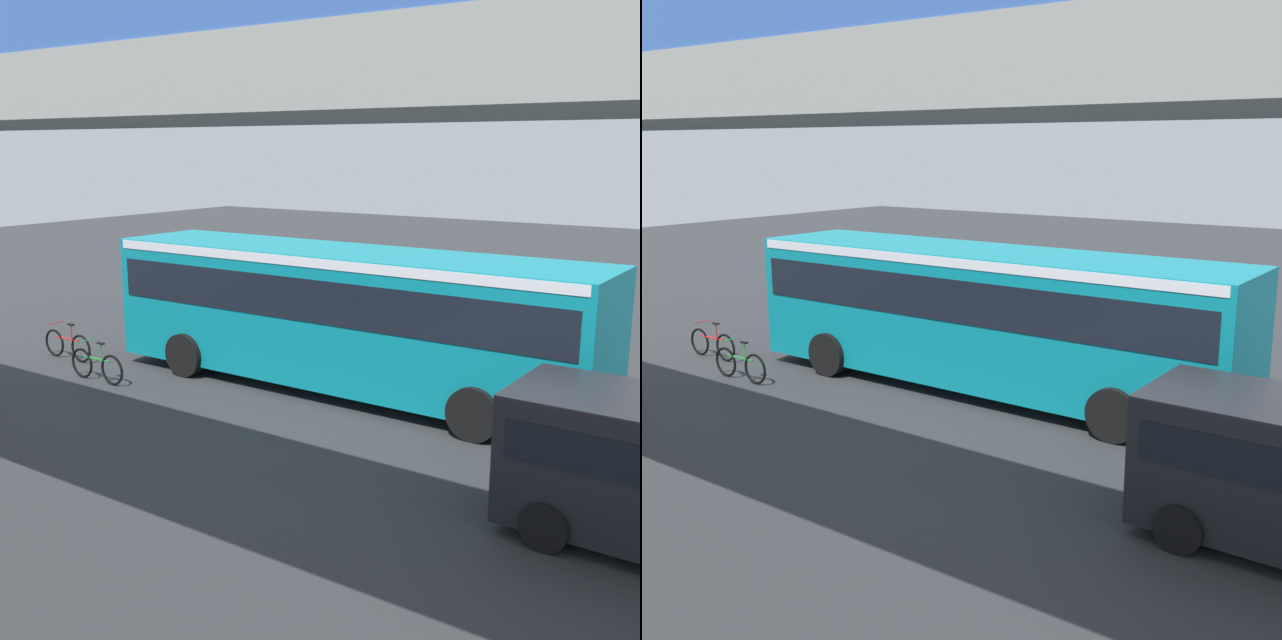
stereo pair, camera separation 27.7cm
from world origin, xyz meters
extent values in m
plane|color=#2D3033|center=(0.00, 0.00, 0.00)|extent=(80.00, 80.00, 0.00)
cube|color=#0C8493|center=(0.91, 0.51, 1.72)|extent=(11.50, 2.55, 2.86)
cube|color=black|center=(0.91, 0.51, 2.23)|extent=(11.04, 2.59, 0.90)
cube|color=white|center=(0.91, 0.51, 3.03)|extent=(11.27, 2.58, 0.20)
cube|color=black|center=(6.67, 0.51, 2.06)|extent=(0.04, 2.24, 1.20)
cylinder|color=black|center=(4.59, 1.78, 0.52)|extent=(1.04, 0.30, 1.04)
cylinder|color=black|center=(4.59, -0.77, 0.52)|extent=(1.04, 0.30, 1.04)
cylinder|color=black|center=(-2.77, 1.78, 0.52)|extent=(1.04, 0.30, 1.04)
cylinder|color=black|center=(-2.77, -0.77, 0.52)|extent=(1.04, 0.30, 1.04)
cylinder|color=black|center=(-5.23, 4.99, 0.34)|extent=(0.68, 0.22, 0.68)
cylinder|color=black|center=(-5.23, 3.04, 0.34)|extent=(0.68, 0.22, 0.68)
torus|color=black|center=(6.49, 3.28, 0.36)|extent=(0.72, 0.06, 0.72)
torus|color=black|center=(5.44, 3.28, 0.36)|extent=(0.72, 0.06, 0.72)
cube|color=green|center=(5.97, 3.28, 0.54)|extent=(0.89, 0.04, 0.04)
cylinder|color=green|center=(5.78, 3.28, 0.74)|extent=(0.03, 0.03, 0.40)
cube|color=black|center=(5.78, 3.28, 0.94)|extent=(0.20, 0.08, 0.04)
cylinder|color=green|center=(6.37, 3.28, 0.91)|extent=(0.02, 0.44, 0.02)
torus|color=black|center=(8.66, 2.42, 0.36)|extent=(0.72, 0.06, 0.72)
torus|color=black|center=(7.61, 2.42, 0.36)|extent=(0.72, 0.06, 0.72)
cube|color=red|center=(8.14, 2.42, 0.54)|extent=(0.89, 0.04, 0.04)
cylinder|color=red|center=(7.95, 2.42, 0.74)|extent=(0.03, 0.03, 0.40)
cube|color=black|center=(7.95, 2.42, 0.94)|extent=(0.20, 0.08, 0.04)
cylinder|color=red|center=(8.54, 2.42, 0.91)|extent=(0.02, 0.44, 0.02)
cube|color=silver|center=(-4.00, -2.06, 0.00)|extent=(2.00, 0.20, 0.01)
cube|color=silver|center=(0.00, -2.06, 0.00)|extent=(2.00, 0.20, 0.01)
cube|color=silver|center=(4.00, -2.06, 0.00)|extent=(2.00, 0.20, 0.01)
cube|color=silver|center=(8.00, -2.06, 0.00)|extent=(2.00, 0.20, 0.01)
cube|color=#3359A5|center=(0.00, 8.29, 6.61)|extent=(26.35, 0.08, 1.10)
camera|label=1|loc=(-8.24, 14.66, 5.35)|focal=43.82mm
camera|label=2|loc=(-8.46, 14.50, 5.35)|focal=43.82mm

